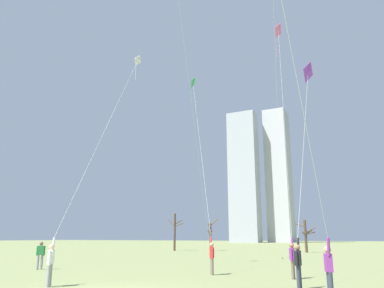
{
  "coord_description": "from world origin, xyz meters",
  "views": [
    {
      "loc": [
        8.54,
        -10.98,
        1.88
      ],
      "look_at": [
        0.0,
        6.0,
        6.57
      ],
      "focal_mm": 35.42,
      "sensor_mm": 36.0,
      "label": 1
    }
  ],
  "objects": [
    {
      "name": "distant_kite_high_overhead_teal",
      "position": [
        1.01,
        21.64,
        23.38
      ],
      "size": [
        1.56,
        3.94,
        28.45
      ],
      "color": "teal",
      "rests_on": "ground"
    },
    {
      "name": "skyline_tall_tower",
      "position": [
        -26.93,
        135.09,
        25.69
      ],
      "size": [
        8.46,
        9.66,
        51.37
      ],
      "color": "#B2B2B7",
      "rests_on": "ground"
    },
    {
      "name": "kite_flyer_midfield_center_white",
      "position": [
        -3.84,
        1.56,
        2.45
      ],
      "size": [
        3.66,
        10.71,
        15.23
      ],
      "color": "gray",
      "rests_on": "ground"
    },
    {
      "name": "bare_tree_center",
      "position": [
        -0.85,
        40.19,
        2.17
      ],
      "size": [
        2.82,
        2.22,
        4.05
      ],
      "color": "#4C3828",
      "rests_on": "ground"
    },
    {
      "name": "kite_flyer_midfield_left_green",
      "position": [
        -0.67,
        9.27,
        3.29
      ],
      "size": [
        6.09,
        10.12,
        15.81
      ],
      "color": "#726656",
      "rests_on": "ground"
    },
    {
      "name": "kite_flyer_foreground_right_pink",
      "position": [
        4.12,
        9.08,
        4.17
      ],
      "size": [
        1.98,
        8.38,
        17.81
      ],
      "color": "#726656",
      "rests_on": "ground"
    },
    {
      "name": "bystander_watching_nearby",
      "position": [
        -10.25,
        6.08,
        0.9
      ],
      "size": [
        0.37,
        0.41,
        1.62
      ],
      "color": "gray",
      "rests_on": "ground"
    },
    {
      "name": "kite_flyer_midfield_right_yellow",
      "position": [
        6.82,
        0.64,
        2.58
      ],
      "size": [
        0.37,
        8.45,
        12.71
      ],
      "color": "#33384C",
      "rests_on": "ground"
    },
    {
      "name": "distant_kite_low_near_trees_red",
      "position": [
        -2.55,
        9.24,
        16.89
      ],
      "size": [
        1.1,
        8.2,
        20.07
      ],
      "color": "red",
      "rests_on": "ground"
    },
    {
      "name": "skyline_mid_tower_left",
      "position": [
        -37.98,
        125.45,
        24.75
      ],
      "size": [
        10.86,
        5.92,
        49.5
      ],
      "color": "#9EA3AD",
      "rests_on": "ground"
    },
    {
      "name": "bare_tree_leftmost",
      "position": [
        -14.83,
        41.6,
        2.3
      ],
      "size": [
        1.72,
        3.46,
        4.66
      ],
      "color": "brown",
      "rests_on": "ground"
    },
    {
      "name": "bare_tree_rightmost",
      "position": [
        -19.02,
        38.22,
        2.84
      ],
      "size": [
        3.02,
        1.71,
        5.27
      ],
      "color": "#4C3828",
      "rests_on": "ground"
    },
    {
      "name": "kite_flyer_foreground_left_purple",
      "position": [
        5.29,
        6.67,
        4.07
      ],
      "size": [
        0.87,
        10.93,
        13.64
      ],
      "color": "#33384C",
      "rests_on": "ground"
    }
  ]
}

